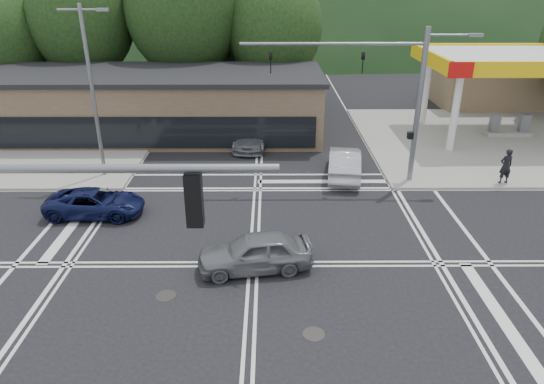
{
  "coord_description": "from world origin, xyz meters",
  "views": [
    {
      "loc": [
        0.64,
        -15.95,
        10.23
      ],
      "look_at": [
        0.74,
        3.72,
        1.4
      ],
      "focal_mm": 32.0,
      "sensor_mm": 36.0,
      "label": 1
    }
  ],
  "objects_px": {
    "car_queue_a": "(344,163)",
    "car_queue_b": "(298,122)",
    "car_grey_center": "(255,252)",
    "pedestrian": "(506,166)",
    "car_blue_west": "(95,203)",
    "car_northbound": "(252,136)"
  },
  "relations": [
    {
      "from": "car_queue_a",
      "to": "car_queue_b",
      "type": "bearing_deg",
      "value": -67.57
    },
    {
      "from": "car_grey_center",
      "to": "car_queue_b",
      "type": "distance_m",
      "value": 17.7
    },
    {
      "from": "car_queue_a",
      "to": "pedestrian",
      "type": "relative_size",
      "value": 2.53
    },
    {
      "from": "car_grey_center",
      "to": "car_blue_west",
      "type": "bearing_deg",
      "value": -130.27
    },
    {
      "from": "car_queue_a",
      "to": "car_queue_b",
      "type": "height_order",
      "value": "car_queue_a"
    },
    {
      "from": "car_queue_b",
      "to": "car_blue_west",
      "type": "bearing_deg",
      "value": 45.87
    },
    {
      "from": "car_grey_center",
      "to": "car_northbound",
      "type": "xyz_separation_m",
      "value": [
        -0.58,
        14.43,
        -0.02
      ]
    },
    {
      "from": "car_blue_west",
      "to": "pedestrian",
      "type": "relative_size",
      "value": 2.35
    },
    {
      "from": "car_queue_b",
      "to": "pedestrian",
      "type": "distance_m",
      "value": 14.13
    },
    {
      "from": "car_queue_a",
      "to": "pedestrian",
      "type": "bearing_deg",
      "value": 178.45
    },
    {
      "from": "car_grey_center",
      "to": "pedestrian",
      "type": "distance_m",
      "value": 15.17
    },
    {
      "from": "car_queue_b",
      "to": "car_northbound",
      "type": "relative_size",
      "value": 0.88
    },
    {
      "from": "car_queue_b",
      "to": "car_northbound",
      "type": "height_order",
      "value": "car_queue_b"
    },
    {
      "from": "car_grey_center",
      "to": "car_northbound",
      "type": "bearing_deg",
      "value": 173.4
    },
    {
      "from": "car_queue_b",
      "to": "car_northbound",
      "type": "bearing_deg",
      "value": 38.4
    },
    {
      "from": "car_blue_west",
      "to": "car_queue_a",
      "type": "distance_m",
      "value": 13.07
    },
    {
      "from": "car_queue_a",
      "to": "pedestrian",
      "type": "xyz_separation_m",
      "value": [
        8.24,
        -1.36,
        0.31
      ]
    },
    {
      "from": "car_northbound",
      "to": "car_queue_b",
      "type": "bearing_deg",
      "value": 50.97
    },
    {
      "from": "car_queue_b",
      "to": "car_northbound",
      "type": "distance_m",
      "value": 4.39
    },
    {
      "from": "car_grey_center",
      "to": "pedestrian",
      "type": "xyz_separation_m",
      "value": [
        12.92,
        7.94,
        0.36
      ]
    },
    {
      "from": "car_queue_a",
      "to": "car_northbound",
      "type": "distance_m",
      "value": 7.35
    },
    {
      "from": "car_queue_a",
      "to": "pedestrian",
      "type": "height_order",
      "value": "pedestrian"
    }
  ]
}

